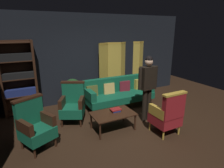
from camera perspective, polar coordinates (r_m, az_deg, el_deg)
name	(u,v)px	position (r m, az deg, el deg)	size (l,w,h in m)	color
ground_plane	(127,131)	(4.62, 4.63, -13.94)	(10.00, 10.00, 0.00)	black
back_wall	(89,58)	(6.27, -6.90, 7.74)	(7.20, 0.10, 2.80)	black
folding_screen	(124,68)	(6.80, 3.67, 4.93)	(2.11, 0.39, 1.90)	#B29338
bookshelf	(18,77)	(5.72, -26.49, 1.87)	(0.90, 0.32, 2.05)	black
velvet_couch	(118,92)	(5.83, 1.91, -2.36)	(2.12, 0.78, 0.88)	black
coffee_table	(113,115)	(4.50, 0.29, -9.36)	(1.00, 0.64, 0.42)	black
armchair_gilt_accent	(167,114)	(4.45, 16.43, -8.71)	(0.60, 0.58, 1.04)	#B78E33
armchair_wing_left	(35,125)	(4.12, -22.33, -11.44)	(0.77, 0.77, 1.04)	black
armchair_wing_right	(73,104)	(4.92, -11.83, -5.91)	(0.78, 0.77, 1.04)	black
standing_figure	(148,83)	(4.81, 10.77, 0.37)	(0.59, 0.24, 1.70)	black
potted_plant	(73,91)	(5.81, -11.77, -2.13)	(0.60, 0.60, 0.90)	brown
book_navy_cloth	(116,110)	(4.57, 1.12, -8.03)	(0.19, 0.19, 0.03)	navy
book_red_leather	(116,109)	(4.56, 1.12, -7.68)	(0.25, 0.17, 0.03)	maroon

